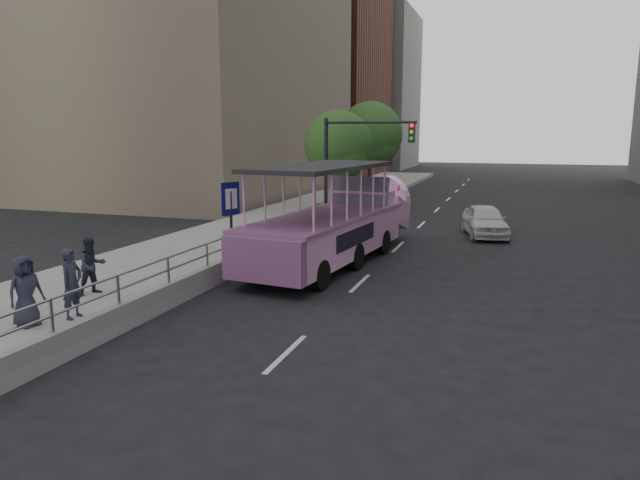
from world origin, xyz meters
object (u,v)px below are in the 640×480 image
(car, at_px, (485,220))
(pedestrian_near, at_px, (72,284))
(parking_sign, at_px, (231,221))
(duck_boat, at_px, (339,224))
(pedestrian_mid, at_px, (92,266))
(street_tree_far, at_px, (371,137))
(street_tree_near, at_px, (339,147))
(traffic_signal, at_px, (351,156))
(pedestrian_far, at_px, (25,291))

(car, height_order, pedestrian_near, pedestrian_near)
(parking_sign, bearing_deg, duck_boat, 60.95)
(duck_boat, xyz_separation_m, car, (4.76, 6.77, -0.60))
(pedestrian_mid, relative_size, street_tree_far, 0.24)
(duck_boat, relative_size, car, 2.63)
(pedestrian_near, xyz_separation_m, street_tree_near, (0.90, 18.17, 2.70))
(pedestrian_mid, distance_m, traffic_signal, 13.61)
(pedestrian_near, height_order, traffic_signal, traffic_signal)
(pedestrian_mid, bearing_deg, street_tree_far, 20.96)
(traffic_signal, height_order, street_tree_far, street_tree_far)
(pedestrian_mid, bearing_deg, street_tree_near, 19.72)
(duck_boat, bearing_deg, pedestrian_mid, -121.63)
(pedestrian_near, height_order, pedestrian_far, pedestrian_near)
(street_tree_far, bearing_deg, traffic_signal, -81.57)
(pedestrian_mid, bearing_deg, traffic_signal, 11.22)
(pedestrian_far, xyz_separation_m, street_tree_far, (1.68, 24.94, 3.21))
(car, bearing_deg, traffic_signal, 179.08)
(car, distance_m, pedestrian_mid, 16.99)
(pedestrian_near, xyz_separation_m, parking_sign, (1.38, 5.24, 0.78))
(pedestrian_mid, distance_m, street_tree_far, 22.69)
(pedestrian_far, height_order, parking_sign, parking_sign)
(pedestrian_far, bearing_deg, pedestrian_near, -22.15)
(car, distance_m, parking_sign, 12.88)
(pedestrian_mid, relative_size, street_tree_near, 0.27)
(car, distance_m, traffic_signal, 6.62)
(street_tree_far, bearing_deg, pedestrian_near, -92.60)
(car, height_order, pedestrian_mid, pedestrian_mid)
(parking_sign, height_order, street_tree_near, street_tree_near)
(pedestrian_near, bearing_deg, parking_sign, -16.91)
(parking_sign, bearing_deg, traffic_signal, 83.28)
(pedestrian_near, relative_size, pedestrian_mid, 1.06)
(duck_boat, xyz_separation_m, street_tree_far, (-2.50, 14.93, 3.01))
(street_tree_near, bearing_deg, parking_sign, -87.88)
(pedestrian_near, relative_size, traffic_signal, 0.32)
(street_tree_near, height_order, street_tree_far, street_tree_far)
(duck_boat, relative_size, traffic_signal, 2.07)
(pedestrian_near, distance_m, parking_sign, 5.47)
(pedestrian_far, bearing_deg, car, -13.07)
(street_tree_near, distance_m, street_tree_far, 6.02)
(duck_boat, height_order, car, duck_boat)
(traffic_signal, bearing_deg, street_tree_far, 98.43)
(parking_sign, relative_size, street_tree_near, 0.54)
(car, xyz_separation_m, pedestrian_near, (-8.35, -16.00, 0.42))
(parking_sign, xyz_separation_m, traffic_signal, (1.12, 9.50, 1.60))
(car, xyz_separation_m, street_tree_near, (-7.46, 2.16, 3.12))
(duck_boat, distance_m, pedestrian_far, 10.85)
(street_tree_far, bearing_deg, duck_boat, -80.50)
(duck_boat, xyz_separation_m, pedestrian_mid, (-4.58, -7.43, -0.23))
(car, height_order, street_tree_far, street_tree_far)
(pedestrian_far, relative_size, parking_sign, 0.52)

